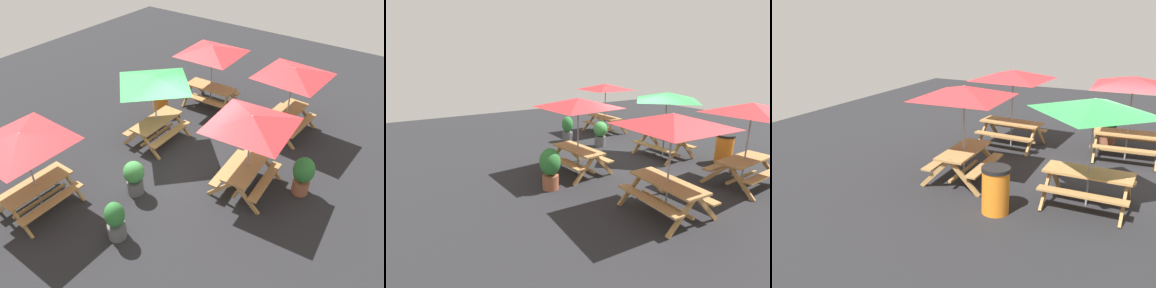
% 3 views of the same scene
% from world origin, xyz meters
% --- Properties ---
extents(ground_plane, '(24.00, 24.00, 0.00)m').
position_xyz_m(ground_plane, '(0.00, 0.00, 0.00)').
color(ground_plane, '#232326').
rests_on(ground_plane, ground).
extents(picnic_table_0, '(2.82, 2.82, 2.34)m').
position_xyz_m(picnic_table_0, '(-0.03, -1.87, 1.99)').
color(picnic_table_0, '#A87A44').
rests_on(picnic_table_0, ground).
extents(picnic_table_1, '(2.83, 2.83, 2.34)m').
position_xyz_m(picnic_table_1, '(3.27, 1.44, 1.99)').
color(picnic_table_1, '#A87A44').
rests_on(picnic_table_1, ground).
extents(picnic_table_2, '(2.83, 2.83, 2.34)m').
position_xyz_m(picnic_table_2, '(-3.78, 2.07, 1.99)').
color(picnic_table_2, '#A87A44').
rests_on(picnic_table_2, ground).
extents(picnic_table_3, '(2.01, 2.01, 2.34)m').
position_xyz_m(picnic_table_3, '(0.31, 1.56, 1.99)').
color(picnic_table_3, '#A87A44').
rests_on(picnic_table_3, ground).
extents(picnic_table_4, '(2.82, 2.82, 2.34)m').
position_xyz_m(picnic_table_4, '(3.21, -1.58, 1.99)').
color(picnic_table_4, '#A87A44').
rests_on(picnic_table_4, ground).
extents(trash_bin_orange, '(0.59, 0.59, 0.98)m').
position_xyz_m(trash_bin_orange, '(1.90, 2.73, 0.49)').
color(trash_bin_orange, orange).
rests_on(trash_bin_orange, ground).
extents(potted_plant_0, '(0.47, 0.47, 1.06)m').
position_xyz_m(potted_plant_0, '(-3.35, -0.26, 0.55)').
color(potted_plant_0, '#59595B').
rests_on(potted_plant_0, ground).
extents(potted_plant_1, '(0.57, 0.57, 1.14)m').
position_xyz_m(potted_plant_1, '(0.64, -3.18, 0.63)').
color(potted_plant_1, '#935138').
rests_on(potted_plant_1, ground).
extents(potted_plant_2, '(0.56, 0.56, 1.01)m').
position_xyz_m(potted_plant_2, '(-1.96, 0.44, 0.56)').
color(potted_plant_2, '#59595B').
rests_on(potted_plant_2, ground).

